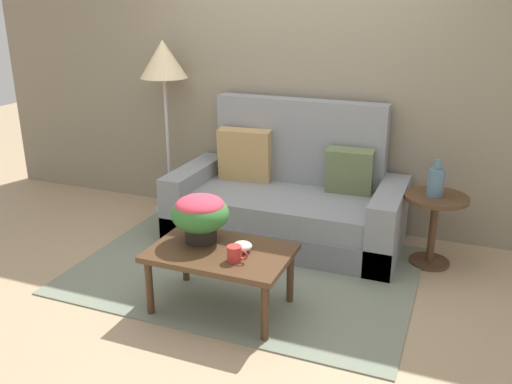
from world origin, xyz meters
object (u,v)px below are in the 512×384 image
object	(u,v)px
snack_bowl	(242,246)
coffee_mug	(235,254)
coffee_table	(221,257)
floor_lamp	(164,68)
couch	(288,201)
potted_plant	(200,214)
side_table	(434,217)
table_vase	(436,181)

from	to	relation	value
snack_bowl	coffee_mug	bearing A→B (deg)	-85.97
coffee_table	floor_lamp	size ratio (longest dim) A/B	0.56
coffee_table	coffee_mug	xyz separation A→B (m)	(0.15, -0.11, 0.10)
couch	snack_bowl	xyz separation A→B (m)	(0.10, -1.24, 0.13)
coffee_mug	snack_bowl	size ratio (longest dim) A/B	1.07
potted_plant	coffee_mug	distance (m)	0.41
couch	side_table	world-z (taller)	couch
couch	coffee_mug	world-z (taller)	couch
side_table	coffee_mug	distance (m)	1.71
couch	potted_plant	xyz separation A→B (m)	(-0.22, -1.19, 0.30)
side_table	couch	bearing A→B (deg)	176.65
table_vase	coffee_mug	bearing A→B (deg)	-129.52
side_table	potted_plant	xyz separation A→B (m)	(-1.42, -1.12, 0.24)
side_table	potted_plant	size ratio (longest dim) A/B	1.47
side_table	table_vase	world-z (taller)	table_vase
couch	snack_bowl	world-z (taller)	couch
floor_lamp	table_vase	world-z (taller)	floor_lamp
floor_lamp	snack_bowl	size ratio (longest dim) A/B	12.73
table_vase	potted_plant	bearing A→B (deg)	-141.64
floor_lamp	coffee_mug	bearing A→B (deg)	-48.55
coffee_table	coffee_mug	distance (m)	0.21
couch	potted_plant	size ratio (longest dim) A/B	5.04
coffee_table	table_vase	xyz separation A→B (m)	(1.22, 1.20, 0.30)
couch	coffee_mug	distance (m)	1.39
table_vase	coffee_table	bearing A→B (deg)	-135.63
couch	snack_bowl	bearing A→B (deg)	-85.22
coffee_table	potted_plant	size ratio (longest dim) A/B	2.38
floor_lamp	coffee_mug	distance (m)	2.27
coffee_table	snack_bowl	bearing A→B (deg)	14.87
snack_bowl	coffee_table	bearing A→B (deg)	-165.13
coffee_table	floor_lamp	xyz separation A→B (m)	(-1.23, 1.46, 1.00)
side_table	table_vase	size ratio (longest dim) A/B	1.99
side_table	snack_bowl	xyz separation A→B (m)	(-1.10, -1.17, 0.08)
floor_lamp	potted_plant	world-z (taller)	floor_lamp
potted_plant	coffee_table	bearing A→B (deg)	-24.62
floor_lamp	potted_plant	distance (m)	1.88
side_table	floor_lamp	size ratio (longest dim) A/B	0.35
floor_lamp	snack_bowl	distance (m)	2.17
floor_lamp	table_vase	distance (m)	2.56
couch	coffee_table	xyz separation A→B (m)	(-0.04, -1.27, 0.05)
floor_lamp	coffee_mug	xyz separation A→B (m)	(1.38, -1.56, -0.90)
coffee_table	side_table	xyz separation A→B (m)	(1.24, 1.20, 0.01)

